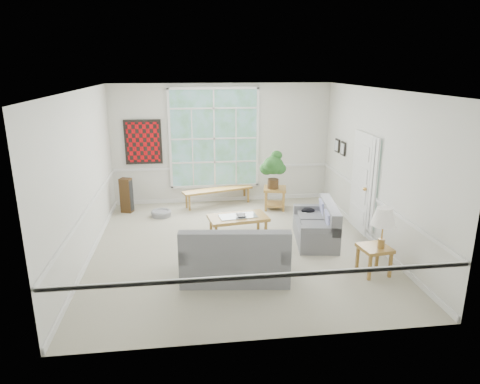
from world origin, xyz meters
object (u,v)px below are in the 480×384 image
object	(u,v)px
end_table	(275,198)
side_table	(374,260)
loveseat_right	(315,222)
loveseat_front	(235,251)
coffee_table	(238,226)

from	to	relation	value
end_table	side_table	size ratio (longest dim) A/B	1.09
end_table	side_table	distance (m)	3.72
loveseat_right	loveseat_front	xyz separation A→B (m)	(-1.78, -1.33, 0.08)
loveseat_right	coffee_table	size ratio (longest dim) A/B	1.22
coffee_table	side_table	xyz separation A→B (m)	(2.08, -1.91, 0.02)
loveseat_right	end_table	world-z (taller)	loveseat_right
coffee_table	end_table	world-z (taller)	end_table
loveseat_right	side_table	xyz separation A→B (m)	(0.57, -1.51, -0.15)
loveseat_right	coffee_table	bearing A→B (deg)	173.54
loveseat_right	end_table	xyz separation A→B (m)	(-0.39, 2.09, -0.12)
coffee_table	side_table	distance (m)	2.83
loveseat_front	side_table	bearing A→B (deg)	2.75
loveseat_right	loveseat_front	bearing A→B (deg)	-134.49
loveseat_front	end_table	world-z (taller)	loveseat_front
coffee_table	loveseat_right	bearing A→B (deg)	-23.70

